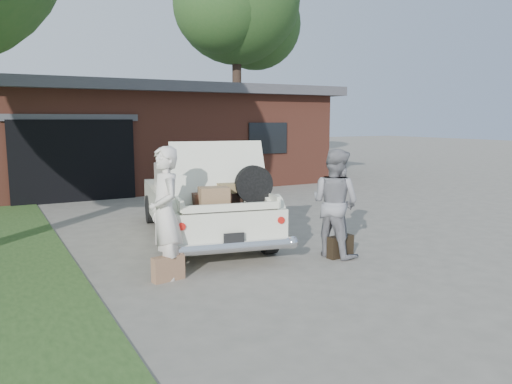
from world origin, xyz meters
TOP-DOWN VIEW (x-y plane):
  - ground at (0.00, 0.00)m, footprint 90.00×90.00m
  - house at (0.98, 11.47)m, footprint 12.80×7.80m
  - tree_right at (7.53, 16.03)m, footprint 6.95×6.05m
  - sedan at (-0.08, 2.55)m, footprint 2.68×4.94m
  - woman_left at (-1.49, 0.49)m, footprint 0.45×0.68m
  - woman_right at (1.28, 0.29)m, footprint 0.90×1.02m
  - suitcase_left at (-1.51, 0.37)m, footprint 0.47×0.21m
  - suitcase_right at (1.31, 0.15)m, footprint 0.47×0.19m

SIDE VIEW (x-z plane):
  - ground at x=0.00m, z-range 0.00..0.00m
  - suitcase_left at x=-1.51m, z-range 0.00..0.35m
  - suitcase_right at x=1.31m, z-range 0.00..0.35m
  - sedan at x=-0.08m, z-range -0.24..1.62m
  - woman_right at x=1.28m, z-range 0.00..1.75m
  - woman_left at x=-1.49m, z-range 0.00..1.85m
  - house at x=0.98m, z-range 0.02..3.32m
  - tree_right at x=7.53m, z-range 2.06..12.91m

